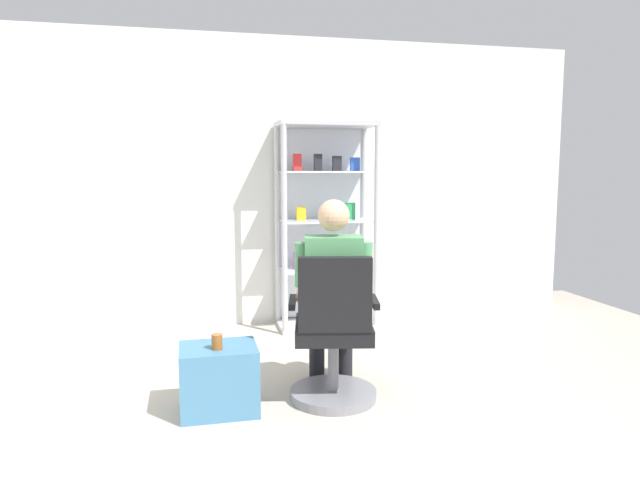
# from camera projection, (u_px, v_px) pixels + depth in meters

# --- Properties ---
(ground_plane) EXTENTS (7.20, 7.20, 0.00)m
(ground_plane) POSITION_uv_depth(u_px,v_px,m) (378.00, 480.00, 2.75)
(ground_plane) COLOR #B2A899
(back_wall) EXTENTS (6.00, 0.10, 2.70)m
(back_wall) POSITION_uv_depth(u_px,v_px,m) (278.00, 182.00, 5.48)
(back_wall) COLOR silver
(back_wall) RESTS_ON ground
(display_cabinet_main) EXTENTS (0.90, 0.45, 1.90)m
(display_cabinet_main) POSITION_uv_depth(u_px,v_px,m) (324.00, 224.00, 5.39)
(display_cabinet_main) COLOR #B7B7BC
(display_cabinet_main) RESTS_ON ground
(office_chair) EXTENTS (0.61, 0.57, 0.96)m
(office_chair) POSITION_uv_depth(u_px,v_px,m) (334.00, 342.00, 3.62)
(office_chair) COLOR slate
(office_chair) RESTS_ON ground
(seated_shopkeeper) EXTENTS (0.54, 0.61, 1.29)m
(seated_shopkeeper) POSITION_uv_depth(u_px,v_px,m) (333.00, 287.00, 3.74)
(seated_shopkeeper) COLOR black
(seated_shopkeeper) RESTS_ON ground
(storage_crate) EXTENTS (0.46, 0.37, 0.41)m
(storage_crate) POSITION_uv_depth(u_px,v_px,m) (219.00, 379.00, 3.51)
(storage_crate) COLOR teal
(storage_crate) RESTS_ON ground
(tea_glass) EXTENTS (0.07, 0.07, 0.09)m
(tea_glass) POSITION_uv_depth(u_px,v_px,m) (217.00, 342.00, 3.43)
(tea_glass) COLOR brown
(tea_glass) RESTS_ON storage_crate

